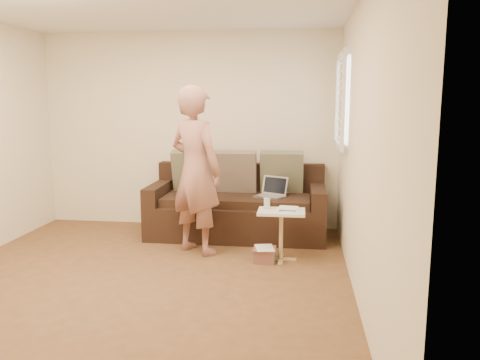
{
  "coord_description": "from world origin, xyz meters",
  "views": [
    {
      "loc": [
        1.5,
        -4.08,
        1.7
      ],
      "look_at": [
        0.8,
        1.4,
        0.78
      ],
      "focal_mm": 35.77,
      "sensor_mm": 36.0,
      "label": 1
    }
  ],
  "objects_px": {
    "person": "(196,170)",
    "drinking_glass": "(267,203)",
    "sofa": "(237,203)",
    "laptop_silver": "(270,197)",
    "laptop_white": "(200,195)",
    "side_table": "(281,235)",
    "striped_box": "(265,254)"
  },
  "relations": [
    {
      "from": "sofa",
      "to": "laptop_silver",
      "type": "relative_size",
      "value": 6.3
    },
    {
      "from": "striped_box",
      "to": "drinking_glass",
      "type": "bearing_deg",
      "value": 84.49
    },
    {
      "from": "laptop_white",
      "to": "sofa",
      "type": "bearing_deg",
      "value": -9.26
    },
    {
      "from": "drinking_glass",
      "to": "laptop_silver",
      "type": "bearing_deg",
      "value": 91.54
    },
    {
      "from": "sofa",
      "to": "person",
      "type": "xyz_separation_m",
      "value": [
        -0.36,
        -0.73,
        0.51
      ]
    },
    {
      "from": "side_table",
      "to": "drinking_glass",
      "type": "height_order",
      "value": "drinking_glass"
    },
    {
      "from": "side_table",
      "to": "striped_box",
      "type": "bearing_deg",
      "value": -157.76
    },
    {
      "from": "laptop_white",
      "to": "drinking_glass",
      "type": "relative_size",
      "value": 3.0
    },
    {
      "from": "sofa",
      "to": "laptop_white",
      "type": "height_order",
      "value": "sofa"
    },
    {
      "from": "sofa",
      "to": "striped_box",
      "type": "bearing_deg",
      "value": -66.03
    },
    {
      "from": "person",
      "to": "drinking_glass",
      "type": "bearing_deg",
      "value": -157.27
    },
    {
      "from": "striped_box",
      "to": "person",
      "type": "bearing_deg",
      "value": 163.63
    },
    {
      "from": "laptop_silver",
      "to": "person",
      "type": "relative_size",
      "value": 0.19
    },
    {
      "from": "sofa",
      "to": "side_table",
      "type": "height_order",
      "value": "sofa"
    },
    {
      "from": "person",
      "to": "side_table",
      "type": "distance_m",
      "value": 1.18
    },
    {
      "from": "person",
      "to": "drinking_glass",
      "type": "xyz_separation_m",
      "value": [
        0.8,
        -0.11,
        -0.33
      ]
    },
    {
      "from": "person",
      "to": "laptop_silver",
      "type": "bearing_deg",
      "value": -109.0
    },
    {
      "from": "person",
      "to": "side_table",
      "type": "height_order",
      "value": "person"
    },
    {
      "from": "laptop_white",
      "to": "person",
      "type": "bearing_deg",
      "value": -96.56
    },
    {
      "from": "laptop_white",
      "to": "striped_box",
      "type": "bearing_deg",
      "value": -60.68
    },
    {
      "from": "striped_box",
      "to": "sofa",
      "type": "bearing_deg",
      "value": 113.97
    },
    {
      "from": "drinking_glass",
      "to": "striped_box",
      "type": "height_order",
      "value": "drinking_glass"
    },
    {
      "from": "person",
      "to": "side_table",
      "type": "bearing_deg",
      "value": -159.17
    },
    {
      "from": "person",
      "to": "laptop_white",
      "type": "bearing_deg",
      "value": -51.05
    },
    {
      "from": "sofa",
      "to": "side_table",
      "type": "distance_m",
      "value": 1.08
    },
    {
      "from": "drinking_glass",
      "to": "sofa",
      "type": "bearing_deg",
      "value": 117.69
    },
    {
      "from": "person",
      "to": "drinking_glass",
      "type": "relative_size",
      "value": 15.6
    },
    {
      "from": "laptop_white",
      "to": "side_table",
      "type": "distance_m",
      "value": 1.38
    },
    {
      "from": "sofa",
      "to": "drinking_glass",
      "type": "height_order",
      "value": "sofa"
    },
    {
      "from": "sofa",
      "to": "laptop_white",
      "type": "relative_size",
      "value": 6.1
    },
    {
      "from": "sofa",
      "to": "striped_box",
      "type": "relative_size",
      "value": 9.14
    },
    {
      "from": "sofa",
      "to": "laptop_silver",
      "type": "xyz_separation_m",
      "value": [
        0.42,
        -0.06,
        0.1
      ]
    }
  ]
}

